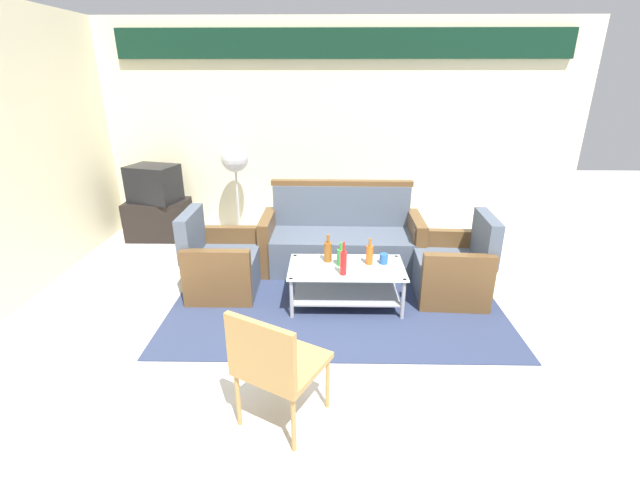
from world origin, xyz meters
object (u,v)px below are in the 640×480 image
object	(u,v)px
bottle_brown	(328,251)
television	(154,183)
coffee_table	(346,280)
cup	(384,259)
armchair_left	(221,265)
bottle_orange	(370,254)
wicker_chair	(274,361)
pedestal_fan	(235,164)
bottle_green	(341,257)
armchair_right	(453,270)
couch	(341,241)
tv_stand	(159,219)
bottle_red	(343,262)

from	to	relation	value
bottle_brown	television	bearing A→B (deg)	143.82
coffee_table	cup	distance (m)	0.41
cup	bottle_brown	bearing A→B (deg)	175.53
armchair_left	bottle_brown	distance (m)	1.13
coffee_table	cup	bearing A→B (deg)	12.68
coffee_table	bottle_orange	xyz separation A→B (m)	(0.22, 0.07, 0.24)
television	wicker_chair	xyz separation A→B (m)	(1.98, -3.37, -0.27)
coffee_table	pedestal_fan	distance (m)	2.44
bottle_green	cup	distance (m)	0.42
pedestal_fan	cup	bearing A→B (deg)	-45.30
armchair_right	bottle_orange	bearing A→B (deg)	102.75
bottle_orange	wicker_chair	xyz separation A→B (m)	(-0.73, -1.63, -0.02)
couch	cup	distance (m)	0.91
armchair_right	tv_stand	size ratio (longest dim) A/B	1.06
armchair_left	coffee_table	world-z (taller)	armchair_left
bottle_red	pedestal_fan	distance (m)	2.49
television	wicker_chair	size ratio (longest dim) A/B	0.83
wicker_chair	bottle_brown	bearing A→B (deg)	107.61
couch	tv_stand	size ratio (longest dim) A/B	2.26
bottle_brown	cup	world-z (taller)	bottle_brown
pedestal_fan	armchair_left	bearing A→B (deg)	-85.65
pedestal_fan	television	bearing A→B (deg)	-177.49
bottle_red	bottle_brown	bearing A→B (deg)	115.87
cup	pedestal_fan	xyz separation A→B (m)	(-1.76, 1.78, 0.55)
bottle_red	cup	xyz separation A→B (m)	(0.40, 0.25, -0.07)
wicker_chair	bottle_green	bearing A→B (deg)	102.86
wicker_chair	couch	bearing A→B (deg)	107.58
bottle_orange	bottle_brown	world-z (taller)	bottle_brown
bottle_brown	cup	xyz separation A→B (m)	(0.54, -0.04, -0.06)
armchair_right	cup	xyz separation A→B (m)	(-0.72, -0.13, 0.17)
tv_stand	wicker_chair	xyz separation A→B (m)	(1.98, -3.37, 0.23)
armchair_right	bottle_orange	world-z (taller)	armchair_right
bottle_green	tv_stand	world-z (taller)	bottle_green
television	bottle_green	bearing A→B (deg)	159.95
armchair_left	television	distance (m)	2.01
armchair_left	bottle_green	size ratio (longest dim) A/B	3.67
coffee_table	bottle_green	world-z (taller)	bottle_green
armchair_left	television	world-z (taller)	television
cup	pedestal_fan	world-z (taller)	pedestal_fan
armchair_left	bottle_red	xyz separation A→B (m)	(1.24, -0.44, 0.24)
bottle_green	bottle_brown	world-z (taller)	bottle_brown
bottle_red	wicker_chair	bearing A→B (deg)	-108.60
couch	armchair_right	xyz separation A→B (m)	(1.11, -0.68, -0.03)
couch	coffee_table	size ratio (longest dim) A/B	1.65
cup	tv_stand	xyz separation A→B (m)	(-2.84, 1.73, -0.20)
bottle_green	pedestal_fan	xyz separation A→B (m)	(-1.34, 1.82, 0.52)
coffee_table	bottle_red	distance (m)	0.31
bottle_green	pedestal_fan	distance (m)	2.32
couch	television	distance (m)	2.66
television	pedestal_fan	xyz separation A→B (m)	(1.09, 0.05, 0.25)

